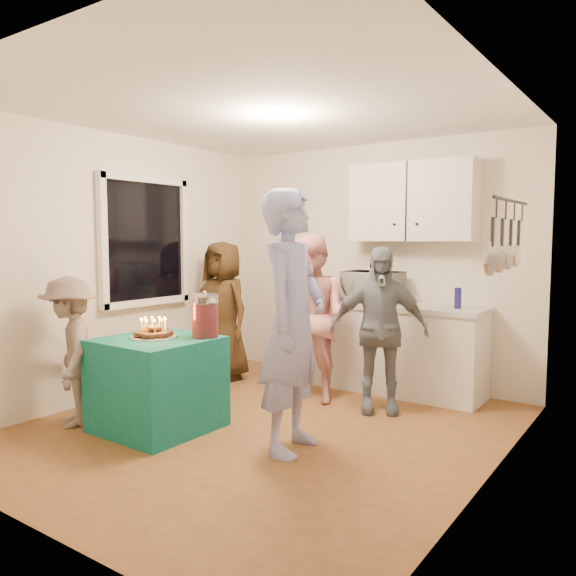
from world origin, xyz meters
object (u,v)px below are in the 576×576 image
Objects in this scene: child_near_left at (70,351)px; woman_back_center at (312,318)px; counter at (377,348)px; man_birthday at (293,321)px; woman_back_left at (223,311)px; woman_back_right at (379,330)px; punch_jar at (205,317)px; microwave at (373,287)px; party_table at (157,384)px.

woman_back_center is at bearing 88.39° from child_near_left.
counter is 2.03m from man_birthday.
woman_back_right is at bearing 4.27° from woman_back_left.
punch_jar is 0.18× the size of man_birthday.
woman_back_right is (0.11, 1.22, -0.21)m from man_birthday.
woman_back_center reaches higher than counter.
party_table is at bearing -110.18° from microwave.
woman_back_center is at bearing -112.01° from counter.
man_birthday reaches higher than microwave.
child_near_left is (-0.67, -0.35, 0.25)m from party_table.
punch_jar is 1.64m from woman_back_left.
man_birthday reaches higher than punch_jar.
man_birthday is at bearing 52.53° from child_near_left.
woman_back_right is at bearing 48.85° from party_table.
child_near_left reaches higher than party_table.
child_near_left is at bearing -82.73° from woman_back_left.
woman_back_left is at bearing 126.33° from punch_jar.
child_near_left is (-1.28, -1.76, -0.18)m from woman_back_center.
microwave is (-0.06, 0.00, 0.64)m from counter.
woman_back_center is (0.61, 1.41, 0.43)m from party_table.
counter is at bearing -3.86° from man_birthday.
man_birthday is (0.89, -0.01, 0.04)m from punch_jar.
party_table is 0.80m from child_near_left.
man_birthday is at bearing 12.12° from party_table.
punch_jar is at bearing -158.03° from woman_back_right.
counter is at bearing 92.31° from child_near_left.
punch_jar is at bearing -96.96° from woman_back_center.
counter is 1.42× the size of woman_back_left.
microwave is at bearing 91.62° from woman_back_right.
party_table is (-0.87, -2.19, -0.69)m from microwave.
party_table is 1.76m from woman_back_left.
man_birthday reaches higher than woman_back_left.
man_birthday reaches higher than woman_back_right.
woman_back_right is at bearing 13.94° from woman_back_center.
party_table is 0.44× the size of man_birthday.
woman_back_left is 0.95× the size of woman_back_center.
counter is 3.01m from child_near_left.
party_table is at bearing -138.42° from punch_jar.
punch_jar is at bearing 66.84° from child_near_left.
man_birthday is 1.25m from woman_back_right.
woman_back_center is (-0.57, 1.16, -0.16)m from man_birthday.
woman_back_right is 2.68m from child_near_left.
punch_jar is 0.27× the size of child_near_left.
woman_back_right reaches higher than party_table.
party_table is at bearing -159.86° from woman_back_right.
woman_back_left is at bearing 43.15° from man_birthday.
punch_jar is 0.23× the size of woman_back_right.
woman_back_right reaches higher than microwave.
man_birthday is 1.30m from woman_back_center.
child_near_left is at bearing -147.63° from punch_jar.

